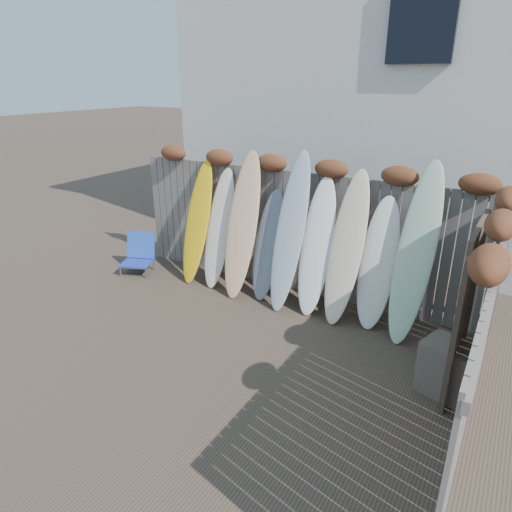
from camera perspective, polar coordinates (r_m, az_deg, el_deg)
The scene contains 16 objects.
ground at distance 6.03m, azimuth -5.96°, elevation -12.53°, with size 80.00×80.00×0.00m, color #493A2D.
back_fence at distance 7.36m, azimuth 5.15°, elevation 4.18°, with size 6.05×0.28×2.24m.
right_fence at distance 4.76m, azimuth 26.41°, elevation -8.72°, with size 0.28×4.40×2.24m.
house at distance 10.77m, azimuth 17.96°, elevation 19.65°, with size 8.50×5.50×6.33m.
beach_chair at distance 8.66m, azimuth -14.41°, elevation 0.24°, with size 0.69×0.71×0.70m.
wooden_crate at distance 5.69m, azimuth 22.81°, elevation -12.83°, with size 0.54×0.45×0.63m, color #4E453A.
lattice_panel at distance 5.57m, azimuth 24.66°, elevation -5.95°, with size 0.05×1.31×1.96m, color #2F281C.
surfboard_0 at distance 7.91m, azimuth -7.33°, elevation 4.18°, with size 0.47×0.07×2.15m, color yellow.
surfboard_1 at distance 7.70m, azimuth -4.63°, elevation 3.42°, with size 0.48×0.07×2.05m, color silver.
surfboard_2 at distance 7.31m, azimuth -1.72°, elevation 3.83°, with size 0.52×0.07×2.39m, color #FBAD87.
surfboard_3 at distance 7.25m, azimuth 1.53°, elevation 1.35°, with size 0.47×0.07×1.80m, color slate.
surfboard_4 at distance 6.89m, azimuth 4.27°, elevation 3.00°, with size 0.47×0.07×2.47m, color #A5B6CA.
surfboard_5 at distance 6.83m, azimuth 7.59°, elevation 1.17°, with size 0.49×0.07×2.11m, color white.
surfboard_6 at distance 6.62m, azimuth 11.25°, elevation 0.97°, with size 0.49×0.07×2.27m, color #F7DFBA.
surfboard_7 at distance 6.63m, azimuth 15.01°, elevation -0.89°, with size 0.52×0.07×1.91m, color white.
surfboard_8 at distance 6.35m, azimuth 19.34°, elevation 0.26°, with size 0.49×0.07×2.49m, color #B0D5AF.
Camera 1 is at (3.06, -3.97, 3.36)m, focal length 32.00 mm.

